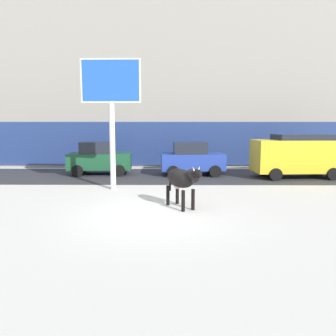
{
  "coord_description": "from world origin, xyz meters",
  "views": [
    {
      "loc": [
        0.58,
        -9.89,
        2.82
      ],
      "look_at": [
        0.44,
        3.04,
        1.1
      ],
      "focal_mm": 34.9,
      "sensor_mm": 36.0,
      "label": 1
    }
  ],
  "objects_px": {
    "car_darkgreen_hatchback": "(100,158)",
    "car_blue_hatchback": "(192,159)",
    "billboard": "(111,89)",
    "car_yellow_van": "(298,155)",
    "pedestrian_near_billboard": "(199,156)",
    "cow_black": "(181,179)"
  },
  "relations": [
    {
      "from": "car_yellow_van",
      "to": "car_blue_hatchback",
      "type": "bearing_deg",
      "value": 171.68
    },
    {
      "from": "car_darkgreen_hatchback",
      "to": "billboard",
      "type": "bearing_deg",
      "value": -70.66
    },
    {
      "from": "cow_black",
      "to": "car_darkgreen_hatchback",
      "type": "height_order",
      "value": "car_darkgreen_hatchback"
    },
    {
      "from": "car_blue_hatchback",
      "to": "car_yellow_van",
      "type": "relative_size",
      "value": 0.76
    },
    {
      "from": "billboard",
      "to": "pedestrian_near_billboard",
      "type": "distance_m",
      "value": 8.5
    },
    {
      "from": "car_blue_hatchback",
      "to": "pedestrian_near_billboard",
      "type": "distance_m",
      "value": 2.39
    },
    {
      "from": "cow_black",
      "to": "car_darkgreen_hatchback",
      "type": "bearing_deg",
      "value": 120.33
    },
    {
      "from": "car_darkgreen_hatchback",
      "to": "car_yellow_van",
      "type": "xyz_separation_m",
      "value": [
        10.82,
        -1.02,
        0.32
      ]
    },
    {
      "from": "billboard",
      "to": "car_yellow_van",
      "type": "relative_size",
      "value": 1.18
    },
    {
      "from": "car_darkgreen_hatchback",
      "to": "pedestrian_near_billboard",
      "type": "height_order",
      "value": "car_darkgreen_hatchback"
    },
    {
      "from": "billboard",
      "to": "car_darkgreen_hatchback",
      "type": "distance_m",
      "value": 5.74
    },
    {
      "from": "car_yellow_van",
      "to": "billboard",
      "type": "bearing_deg",
      "value": -160.18
    },
    {
      "from": "car_darkgreen_hatchback",
      "to": "car_blue_hatchback",
      "type": "bearing_deg",
      "value": -2.23
    },
    {
      "from": "billboard",
      "to": "car_blue_hatchback",
      "type": "bearing_deg",
      "value": 48.42
    },
    {
      "from": "car_yellow_van",
      "to": "pedestrian_near_billboard",
      "type": "xyz_separation_m",
      "value": [
        -5.0,
        3.13,
        -0.36
      ]
    },
    {
      "from": "cow_black",
      "to": "billboard",
      "type": "distance_m",
      "value": 5.44
    },
    {
      "from": "cow_black",
      "to": "billboard",
      "type": "xyz_separation_m",
      "value": [
        -2.89,
        3.19,
        3.32
      ]
    },
    {
      "from": "cow_black",
      "to": "car_blue_hatchback",
      "type": "bearing_deg",
      "value": 83.74
    },
    {
      "from": "billboard",
      "to": "pedestrian_near_billboard",
      "type": "relative_size",
      "value": 3.21
    },
    {
      "from": "cow_black",
      "to": "car_blue_hatchback",
      "type": "xyz_separation_m",
      "value": [
        0.81,
        7.36,
        -0.07
      ]
    },
    {
      "from": "car_blue_hatchback",
      "to": "pedestrian_near_billboard",
      "type": "bearing_deg",
      "value": 75.65
    },
    {
      "from": "car_yellow_van",
      "to": "pedestrian_near_billboard",
      "type": "relative_size",
      "value": 2.72
    }
  ]
}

